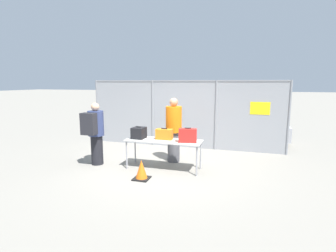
# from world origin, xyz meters

# --- Properties ---
(ground_plane) EXTENTS (120.00, 120.00, 0.00)m
(ground_plane) POSITION_xyz_m (0.00, 0.00, 0.00)
(ground_plane) COLOR gray
(fence_section) EXTENTS (6.81, 0.07, 2.33)m
(fence_section) POSITION_xyz_m (0.02, 2.36, 1.22)
(fence_section) COLOR gray
(fence_section) RESTS_ON ground_plane
(inspection_table) EXTENTS (1.98, 0.66, 0.78)m
(inspection_table) POSITION_xyz_m (0.09, -0.08, 0.72)
(inspection_table) COLOR #B2B2AD
(inspection_table) RESTS_ON ground_plane
(suitcase_black) EXTENTS (0.34, 0.37, 0.32)m
(suitcase_black) POSITION_xyz_m (-0.61, -0.06, 0.93)
(suitcase_black) COLOR black
(suitcase_black) RESTS_ON inspection_table
(suitcase_orange) EXTENTS (0.44, 0.21, 0.30)m
(suitcase_orange) POSITION_xyz_m (0.08, 0.02, 0.92)
(suitcase_orange) COLOR orange
(suitcase_orange) RESTS_ON inspection_table
(suitcase_red) EXTENTS (0.48, 0.28, 0.37)m
(suitcase_red) POSITION_xyz_m (0.74, -0.13, 0.95)
(suitcase_red) COLOR red
(suitcase_red) RESTS_ON inspection_table
(traveler_hooded) EXTENTS (0.42, 0.66, 1.72)m
(traveler_hooded) POSITION_xyz_m (-1.80, -0.29, 0.94)
(traveler_hooded) COLOR black
(traveler_hooded) RESTS_ON ground_plane
(security_worker_near) EXTENTS (0.45, 0.45, 1.83)m
(security_worker_near) POSITION_xyz_m (0.16, 0.64, 0.95)
(security_worker_near) COLOR #4C4C51
(security_worker_near) RESTS_ON ground_plane
(utility_trailer) EXTENTS (4.44, 2.10, 0.69)m
(utility_trailer) POSITION_xyz_m (1.86, 3.88, 0.41)
(utility_trailer) COLOR #B2B2B7
(utility_trailer) RESTS_ON ground_plane
(traffic_cone) EXTENTS (0.37, 0.37, 0.46)m
(traffic_cone) POSITION_xyz_m (-0.18, -0.93, 0.21)
(traffic_cone) COLOR black
(traffic_cone) RESTS_ON ground_plane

